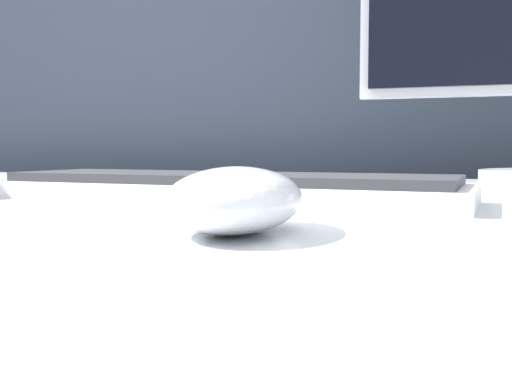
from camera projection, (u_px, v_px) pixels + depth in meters
name	position (u px, v px, depth m)	size (l,w,h in m)	color
partition_panel	(369.00, 195.00, 1.10)	(5.00, 0.03, 1.43)	#333D4C
computer_mouse_near	(236.00, 200.00, 0.32)	(0.08, 0.12, 0.04)	white
keyboard	(226.00, 188.00, 0.53)	(0.43, 0.16, 0.02)	silver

